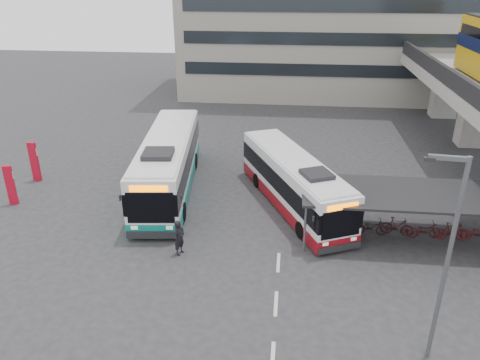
# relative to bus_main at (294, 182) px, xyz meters

# --- Properties ---
(ground) EXTENTS (120.00, 120.00, 0.00)m
(ground) POSITION_rel_bus_main_xyz_m (-3.12, -5.98, -1.50)
(ground) COLOR #28282B
(ground) RESTS_ON ground
(bike_shelter) EXTENTS (10.00, 4.00, 2.54)m
(bike_shelter) POSITION_rel_bus_main_xyz_m (5.38, -2.98, -0.14)
(bike_shelter) COLOR #595B60
(bike_shelter) RESTS_ON ground
(road_markings) EXTENTS (0.15, 7.60, 0.01)m
(road_markings) POSITION_rel_bus_main_xyz_m (-0.62, -8.98, -1.49)
(road_markings) COLOR beige
(road_markings) RESTS_ON ground
(bus_main) EXTENTS (6.66, 10.90, 3.22)m
(bus_main) POSITION_rel_bus_main_xyz_m (0.00, 0.00, 0.00)
(bus_main) COLOR white
(bus_main) RESTS_ON ground
(bus_teal) EXTENTS (4.07, 12.79, 3.72)m
(bus_teal) POSITION_rel_bus_main_xyz_m (-7.69, 1.41, 0.23)
(bus_teal) COLOR white
(bus_teal) RESTS_ON ground
(pedestrian) EXTENTS (0.65, 0.77, 1.80)m
(pedestrian) POSITION_rel_bus_main_xyz_m (-5.40, -5.72, -0.60)
(pedestrian) COLOR black
(pedestrian) RESTS_ON ground
(lamp_post) EXTENTS (1.34, 0.29, 7.64)m
(lamp_post) POSITION_rel_bus_main_xyz_m (4.77, -11.27, 2.86)
(lamp_post) COLOR #595B60
(lamp_post) RESTS_ON ground
(sign_totem_mid) EXTENTS (0.52, 0.25, 2.43)m
(sign_totem_mid) POSITION_rel_bus_main_xyz_m (-16.31, -1.59, -0.24)
(sign_totem_mid) COLOR #B00A20
(sign_totem_mid) RESTS_ON ground
(sign_totem_north) EXTENTS (0.57, 0.18, 2.63)m
(sign_totem_north) POSITION_rel_bus_main_xyz_m (-16.65, 1.81, -0.14)
(sign_totem_north) COLOR #B00A20
(sign_totem_north) RESTS_ON ground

